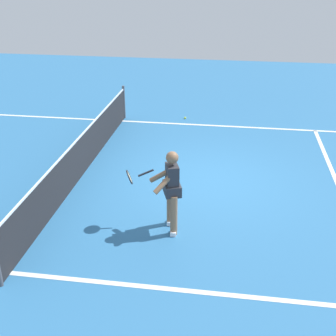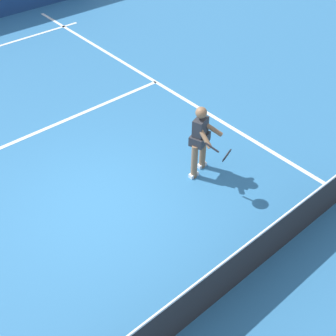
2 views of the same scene
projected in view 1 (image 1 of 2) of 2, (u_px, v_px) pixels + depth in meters
ground_plane at (208, 181)px, 10.04m from camera, size 26.56×26.56×0.00m
sideline_left_marking at (191, 291)px, 6.72m from camera, size 0.10×18.43×0.01m
sideline_right_marking at (217, 126)px, 13.35m from camera, size 0.10×18.43×0.01m
court_net at (82, 154)px, 10.23m from camera, size 8.09×0.08×1.02m
tennis_player at (170, 188)px, 7.92m from camera, size 0.66×1.09×1.55m
tennis_ball_near at (185, 118)px, 13.91m from camera, size 0.07×0.07×0.07m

